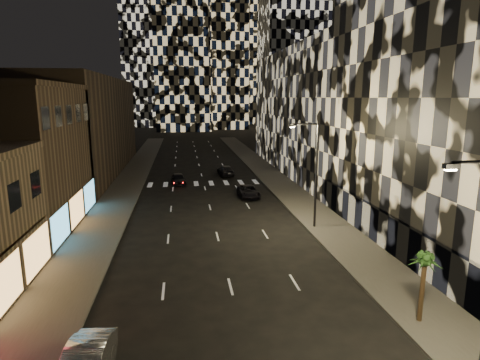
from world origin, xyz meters
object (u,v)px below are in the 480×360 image
object	(u,v)px
palm_tree	(425,265)
car_dark_oncoming	(226,170)
streetlight_far	(314,168)
car_dark_midlane	(179,179)
car_dark_rightlane	(249,192)

from	to	relation	value
palm_tree	car_dark_oncoming	bearing A→B (deg)	97.74
streetlight_far	car_dark_oncoming	size ratio (longest dim) A/B	1.80
car_dark_midlane	car_dark_rightlane	world-z (taller)	car_dark_midlane
car_dark_midlane	car_dark_rightlane	xyz separation A→B (m)	(7.98, -8.06, -0.08)
streetlight_far	car_dark_rightlane	world-z (taller)	streetlight_far
car_dark_midlane	streetlight_far	bearing A→B (deg)	-65.83
streetlight_far	car_dark_midlane	size ratio (longest dim) A/B	2.10
car_dark_oncoming	car_dark_rightlane	distance (m)	13.47
car_dark_rightlane	palm_tree	xyz separation A→B (m)	(4.31, -27.07, 2.50)
streetlight_far	car_dark_midlane	bearing A→B (deg)	120.46
streetlight_far	palm_tree	xyz separation A→B (m)	(0.65, -15.32, -2.20)
streetlight_far	car_dark_rightlane	size ratio (longest dim) A/B	1.92
car_dark_oncoming	car_dark_rightlane	bearing A→B (deg)	91.90
car_dark_midlane	car_dark_rightlane	distance (m)	11.35
car_dark_oncoming	car_dark_midlane	bearing A→B (deg)	35.08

